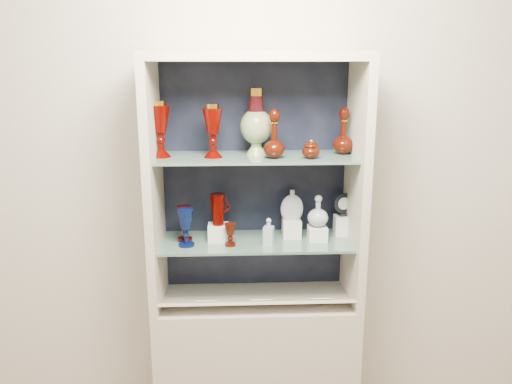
{
  "coord_description": "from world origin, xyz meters",
  "views": [
    {
      "loc": [
        -0.1,
        -0.76,
        1.88
      ],
      "look_at": [
        0.0,
        1.53,
        1.3
      ],
      "focal_mm": 35.0,
      "sensor_mm": 36.0,
      "label": 1
    }
  ],
  "objects_px": {
    "ruby_decanter_b": "(344,129)",
    "cameo_medallion": "(343,204)",
    "pedestal_lamp_left": "(160,129)",
    "ruby_pitcher": "(218,210)",
    "clear_square_bottle": "(269,232)",
    "flat_flask": "(292,204)",
    "pedestal_lamp_right": "(213,131)",
    "clear_round_decanter": "(318,212)",
    "ruby_decanter_a": "(274,131)",
    "ruby_goblet_tall": "(185,223)",
    "ruby_goblet_small": "(230,235)",
    "lidded_bowl": "(311,149)",
    "cobalt_goblet": "(186,228)",
    "enamel_urn": "(256,122)"
  },
  "relations": [
    {
      "from": "pedestal_lamp_left",
      "to": "pedestal_lamp_right",
      "type": "relative_size",
      "value": 1.05
    },
    {
      "from": "ruby_goblet_tall",
      "to": "flat_flask",
      "type": "xyz_separation_m",
      "value": [
        0.53,
        0.02,
        0.08
      ]
    },
    {
      "from": "ruby_pitcher",
      "to": "clear_square_bottle",
      "type": "distance_m",
      "value": 0.27
    },
    {
      "from": "ruby_decanter_b",
      "to": "ruby_pitcher",
      "type": "height_order",
      "value": "ruby_decanter_b"
    },
    {
      "from": "pedestal_lamp_right",
      "to": "ruby_pitcher",
      "type": "bearing_deg",
      "value": 66.54
    },
    {
      "from": "enamel_urn",
      "to": "ruby_goblet_tall",
      "type": "bearing_deg",
      "value": -175.77
    },
    {
      "from": "pedestal_lamp_left",
      "to": "lidded_bowl",
      "type": "relative_size",
      "value": 2.81
    },
    {
      "from": "pedestal_lamp_left",
      "to": "ruby_pitcher",
      "type": "bearing_deg",
      "value": 3.65
    },
    {
      "from": "pedestal_lamp_left",
      "to": "lidded_bowl",
      "type": "bearing_deg",
      "value": -6.15
    },
    {
      "from": "ruby_decanter_b",
      "to": "cobalt_goblet",
      "type": "xyz_separation_m",
      "value": [
        -0.75,
        -0.1,
        -0.45
      ]
    },
    {
      "from": "ruby_decanter_b",
      "to": "cameo_medallion",
      "type": "xyz_separation_m",
      "value": [
        0.02,
        0.03,
        -0.38
      ]
    },
    {
      "from": "ruby_goblet_tall",
      "to": "flat_flask",
      "type": "distance_m",
      "value": 0.53
    },
    {
      "from": "lidded_bowl",
      "to": "flat_flask",
      "type": "bearing_deg",
      "value": 118.85
    },
    {
      "from": "pedestal_lamp_left",
      "to": "ruby_pitcher",
      "type": "height_order",
      "value": "pedestal_lamp_left"
    },
    {
      "from": "pedestal_lamp_left",
      "to": "clear_square_bottle",
      "type": "relative_size",
      "value": 1.93
    },
    {
      "from": "pedestal_lamp_right",
      "to": "flat_flask",
      "type": "distance_m",
      "value": 0.54
    },
    {
      "from": "pedestal_lamp_right",
      "to": "clear_round_decanter",
      "type": "xyz_separation_m",
      "value": [
        0.5,
        0.02,
        -0.4
      ]
    },
    {
      "from": "flat_flask",
      "to": "cameo_medallion",
      "type": "bearing_deg",
      "value": 2.21
    },
    {
      "from": "ruby_goblet_tall",
      "to": "clear_round_decanter",
      "type": "bearing_deg",
      "value": -2.39
    },
    {
      "from": "lidded_bowl",
      "to": "ruby_goblet_small",
      "type": "height_order",
      "value": "lidded_bowl"
    },
    {
      "from": "cobalt_goblet",
      "to": "clear_square_bottle",
      "type": "xyz_separation_m",
      "value": [
        0.39,
        -0.01,
        -0.02
      ]
    },
    {
      "from": "enamel_urn",
      "to": "cobalt_goblet",
      "type": "height_order",
      "value": "enamel_urn"
    },
    {
      "from": "pedestal_lamp_left",
      "to": "ruby_goblet_small",
      "type": "height_order",
      "value": "pedestal_lamp_left"
    },
    {
      "from": "ruby_decanter_b",
      "to": "pedestal_lamp_right",
      "type": "bearing_deg",
      "value": -174.25
    },
    {
      "from": "ruby_decanter_a",
      "to": "ruby_pitcher",
      "type": "height_order",
      "value": "ruby_decanter_a"
    },
    {
      "from": "enamel_urn",
      "to": "cameo_medallion",
      "type": "distance_m",
      "value": 0.6
    },
    {
      "from": "lidded_bowl",
      "to": "ruby_goblet_tall",
      "type": "height_order",
      "value": "lidded_bowl"
    },
    {
      "from": "lidded_bowl",
      "to": "clear_round_decanter",
      "type": "bearing_deg",
      "value": 52.2
    },
    {
      "from": "clear_square_bottle",
      "to": "clear_round_decanter",
      "type": "height_order",
      "value": "clear_round_decanter"
    },
    {
      "from": "ruby_decanter_b",
      "to": "cobalt_goblet",
      "type": "bearing_deg",
      "value": -172.68
    },
    {
      "from": "pedestal_lamp_right",
      "to": "ruby_pitcher",
      "type": "height_order",
      "value": "pedestal_lamp_right"
    },
    {
      "from": "enamel_urn",
      "to": "ruby_decanter_a",
      "type": "xyz_separation_m",
      "value": [
        0.08,
        -0.1,
        -0.03
      ]
    },
    {
      "from": "enamel_urn",
      "to": "ruby_decanter_b",
      "type": "relative_size",
      "value": 1.31
    },
    {
      "from": "ruby_decanter_b",
      "to": "flat_flask",
      "type": "relative_size",
      "value": 1.5
    },
    {
      "from": "ruby_goblet_small",
      "to": "clear_round_decanter",
      "type": "height_order",
      "value": "clear_round_decanter"
    },
    {
      "from": "pedestal_lamp_left",
      "to": "ruby_goblet_small",
      "type": "xyz_separation_m",
      "value": [
        0.31,
        -0.06,
        -0.49
      ]
    },
    {
      "from": "clear_square_bottle",
      "to": "flat_flask",
      "type": "xyz_separation_m",
      "value": [
        0.12,
        0.11,
        0.1
      ]
    },
    {
      "from": "ruby_goblet_tall",
      "to": "flat_flask",
      "type": "bearing_deg",
      "value": 2.65
    },
    {
      "from": "pedestal_lamp_left",
      "to": "clear_square_bottle",
      "type": "xyz_separation_m",
      "value": [
        0.5,
        -0.06,
        -0.48
      ]
    },
    {
      "from": "clear_square_bottle",
      "to": "clear_round_decanter",
      "type": "xyz_separation_m",
      "value": [
        0.24,
        0.06,
        0.08
      ]
    },
    {
      "from": "clear_square_bottle",
      "to": "ruby_goblet_small",
      "type": "bearing_deg",
      "value": -179.74
    },
    {
      "from": "enamel_urn",
      "to": "lidded_bowl",
      "type": "bearing_deg",
      "value": -26.77
    },
    {
      "from": "pedestal_lamp_left",
      "to": "cobalt_goblet",
      "type": "relative_size",
      "value": 1.43
    },
    {
      "from": "ruby_decanter_b",
      "to": "cameo_medallion",
      "type": "bearing_deg",
      "value": 52.61
    },
    {
      "from": "clear_round_decanter",
      "to": "ruby_goblet_tall",
      "type": "bearing_deg",
      "value": 177.61
    },
    {
      "from": "ruby_pitcher",
      "to": "clear_square_bottle",
      "type": "bearing_deg",
      "value": -41.38
    },
    {
      "from": "clear_square_bottle",
      "to": "cameo_medallion",
      "type": "relative_size",
      "value": 1.1
    },
    {
      "from": "enamel_urn",
      "to": "cameo_medallion",
      "type": "relative_size",
      "value": 2.56
    },
    {
      "from": "clear_square_bottle",
      "to": "enamel_urn",
      "type": "bearing_deg",
      "value": 116.19
    },
    {
      "from": "cobalt_goblet",
      "to": "ruby_goblet_tall",
      "type": "bearing_deg",
      "value": 99.96
    }
  ]
}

